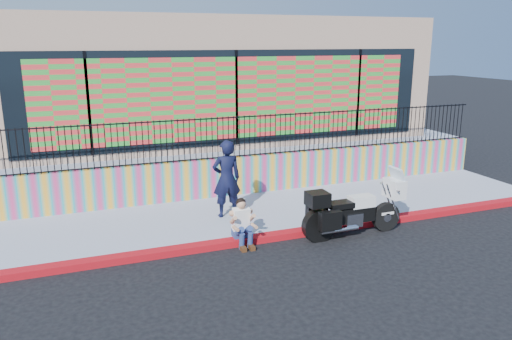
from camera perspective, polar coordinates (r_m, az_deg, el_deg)
name	(u,v)px	position (r m, az deg, el deg)	size (l,w,h in m)	color
ground	(293,236)	(11.96, 4.26, -7.58)	(90.00, 90.00, 0.00)	black
red_curb	(293,233)	(11.94, 4.27, -7.25)	(16.00, 0.30, 0.15)	#A40B15
sidewalk	(267,212)	(13.35, 1.27, -4.81)	(16.00, 3.00, 0.15)	#8C95A8
mural_wall	(247,175)	(14.60, -1.07, -0.55)	(16.00, 0.20, 1.10)	#D73877
metal_fence	(246,136)	(14.34, -1.09, 3.89)	(15.80, 0.04, 1.20)	black
elevated_platform	(202,145)	(19.36, -6.19, 2.91)	(16.00, 10.00, 1.25)	#8C95A8
storefront_building	(202,76)	(18.80, -6.23, 10.64)	(14.00, 8.06, 4.00)	tan
police_motorcycle	(352,209)	(11.96, 10.91, -4.44)	(2.54, 0.84, 1.58)	black
police_officer	(227,179)	(12.56, -3.38, -1.00)	(0.72, 0.47, 1.98)	black
seated_man	(243,227)	(11.27, -1.48, -6.52)	(0.54, 0.71, 1.06)	navy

